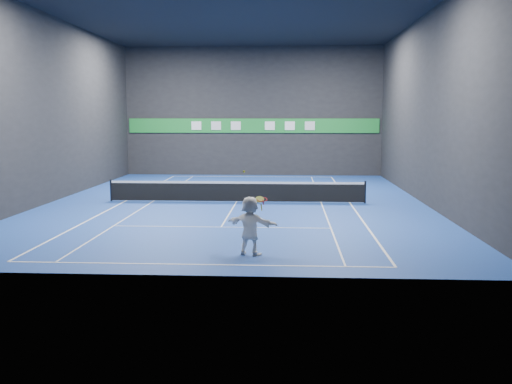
# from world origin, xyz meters

# --- Properties ---
(ground) EXTENTS (26.00, 26.00, 0.00)m
(ground) POSITION_xyz_m (0.00, 0.00, 0.00)
(ground) COLOR #1B3F98
(ground) RESTS_ON ground
(ceiling) EXTENTS (26.00, 26.00, 0.00)m
(ceiling) POSITION_xyz_m (0.00, 0.00, 9.00)
(ceiling) COLOR black
(ceiling) RESTS_ON ground
(wall_back) EXTENTS (18.00, 0.10, 9.00)m
(wall_back) POSITION_xyz_m (0.00, 13.00, 4.50)
(wall_back) COLOR black
(wall_back) RESTS_ON ground
(wall_front) EXTENTS (18.00, 0.10, 9.00)m
(wall_front) POSITION_xyz_m (0.00, -13.00, 4.50)
(wall_front) COLOR black
(wall_front) RESTS_ON ground
(wall_left) EXTENTS (0.10, 26.00, 9.00)m
(wall_left) POSITION_xyz_m (-9.00, 0.00, 4.50)
(wall_left) COLOR black
(wall_left) RESTS_ON ground
(wall_right) EXTENTS (0.10, 26.00, 9.00)m
(wall_right) POSITION_xyz_m (9.00, 0.00, 4.50)
(wall_right) COLOR black
(wall_right) RESTS_ON ground
(baseline_near) EXTENTS (10.98, 0.08, 0.01)m
(baseline_near) POSITION_xyz_m (0.00, -11.89, 0.00)
(baseline_near) COLOR white
(baseline_near) RESTS_ON ground
(baseline_far) EXTENTS (10.98, 0.08, 0.01)m
(baseline_far) POSITION_xyz_m (0.00, 11.89, 0.00)
(baseline_far) COLOR white
(baseline_far) RESTS_ON ground
(sideline_doubles_left) EXTENTS (0.08, 23.78, 0.01)m
(sideline_doubles_left) POSITION_xyz_m (-5.49, 0.00, 0.00)
(sideline_doubles_left) COLOR white
(sideline_doubles_left) RESTS_ON ground
(sideline_doubles_right) EXTENTS (0.08, 23.78, 0.01)m
(sideline_doubles_right) POSITION_xyz_m (5.49, 0.00, 0.00)
(sideline_doubles_right) COLOR white
(sideline_doubles_right) RESTS_ON ground
(sideline_singles_left) EXTENTS (0.06, 23.78, 0.01)m
(sideline_singles_left) POSITION_xyz_m (-4.11, 0.00, 0.00)
(sideline_singles_left) COLOR white
(sideline_singles_left) RESTS_ON ground
(sideline_singles_right) EXTENTS (0.06, 23.78, 0.01)m
(sideline_singles_right) POSITION_xyz_m (4.11, 0.00, 0.00)
(sideline_singles_right) COLOR white
(sideline_singles_right) RESTS_ON ground
(service_line_near) EXTENTS (8.23, 0.06, 0.01)m
(service_line_near) POSITION_xyz_m (0.00, -6.40, 0.00)
(service_line_near) COLOR white
(service_line_near) RESTS_ON ground
(service_line_far) EXTENTS (8.23, 0.06, 0.01)m
(service_line_far) POSITION_xyz_m (0.00, 6.40, 0.00)
(service_line_far) COLOR white
(service_line_far) RESTS_ON ground
(center_service_line) EXTENTS (0.06, 12.80, 0.01)m
(center_service_line) POSITION_xyz_m (0.00, 0.00, 0.00)
(center_service_line) COLOR white
(center_service_line) RESTS_ON ground
(player) EXTENTS (1.72, 1.15, 1.78)m
(player) POSITION_xyz_m (1.38, -10.67, 0.89)
(player) COLOR white
(player) RESTS_ON ground
(tennis_ball) EXTENTS (0.07, 0.07, 0.07)m
(tennis_ball) POSITION_xyz_m (1.19, -10.50, 2.50)
(tennis_ball) COLOR #C4CE22
(tennis_ball) RESTS_ON player
(tennis_net) EXTENTS (12.50, 0.10, 1.07)m
(tennis_net) POSITION_xyz_m (0.00, 0.00, 0.54)
(tennis_net) COLOR black
(tennis_net) RESTS_ON ground
(sponsor_banner) EXTENTS (17.64, 0.11, 1.00)m
(sponsor_banner) POSITION_xyz_m (0.00, 12.93, 3.50)
(sponsor_banner) COLOR #1D8631
(sponsor_banner) RESTS_ON wall_back
(tennis_racket) EXTENTS (0.49, 0.42, 0.47)m
(tennis_racket) POSITION_xyz_m (1.73, -10.62, 1.65)
(tennis_racket) COLOR red
(tennis_racket) RESTS_ON player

